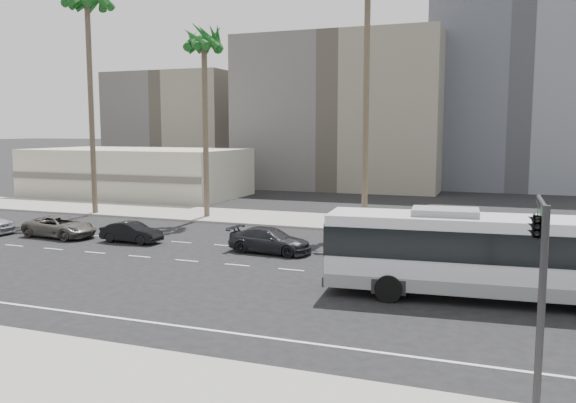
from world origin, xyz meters
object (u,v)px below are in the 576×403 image
at_px(city_bus, 486,253).
at_px(car_a, 270,240).
at_px(car_c, 60,226).
at_px(palm_mid, 204,46).
at_px(car_b, 131,232).
at_px(palm_far, 87,4).
at_px(traffic_signal, 538,226).

distance_m(city_bus, car_a, 13.29).
height_order(car_c, palm_mid, palm_mid).
distance_m(city_bus, car_c, 27.36).
distance_m(car_b, palm_mid, 16.81).
bearing_deg(car_a, palm_far, 69.31).
bearing_deg(car_c, palm_mid, -19.40).
bearing_deg(car_c, car_a, -83.91).
height_order(car_b, car_c, car_c).
height_order(city_bus, palm_mid, palm_mid).
xyz_separation_m(car_c, palm_far, (-4.72, 9.48, 16.33)).
distance_m(car_c, traffic_signal, 31.59).
bearing_deg(palm_mid, city_bus, -36.92).
bearing_deg(palm_mid, traffic_signal, -46.41).
distance_m(car_a, palm_far, 27.10).
xyz_separation_m(car_a, car_b, (-9.33, -0.15, -0.07)).
relative_size(traffic_signal, palm_far, 0.28).
xyz_separation_m(city_bus, palm_far, (-31.49, 14.93, 15.06)).
relative_size(palm_mid, palm_far, 0.80).
bearing_deg(car_c, traffic_signal, -110.32).
height_order(car_a, car_b, car_a).
distance_m(city_bus, traffic_signal, 8.60).
height_order(car_a, palm_mid, palm_mid).
bearing_deg(car_a, car_b, 95.58).
distance_m(car_b, traffic_signal, 26.82).
bearing_deg(palm_mid, car_a, -47.45).
bearing_deg(traffic_signal, palm_far, 144.12).
bearing_deg(car_c, city_bus, -96.23).
bearing_deg(car_a, palm_mid, 47.23).
bearing_deg(car_b, city_bus, -103.27).
bearing_deg(city_bus, car_b, 160.73).
bearing_deg(palm_far, city_bus, -25.37).
xyz_separation_m(car_b, palm_mid, (-0.49, 10.84, 12.84)).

